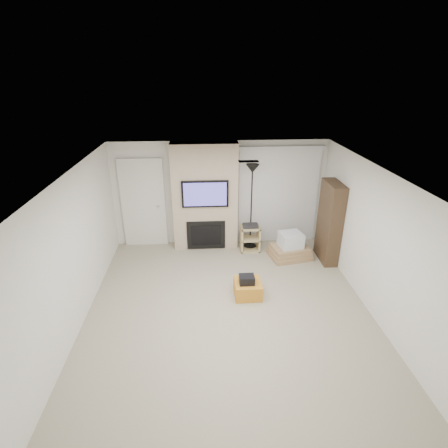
{
  "coord_description": "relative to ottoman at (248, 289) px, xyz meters",
  "views": [
    {
      "loc": [
        -0.42,
        -5.1,
        3.95
      ],
      "look_at": [
        0.0,
        1.2,
        1.15
      ],
      "focal_mm": 28.0,
      "sensor_mm": 36.0,
      "label": 1
    }
  ],
  "objects": [
    {
      "name": "wall_right",
      "position": [
        2.1,
        -0.4,
        1.1
      ],
      "size": [
        0.0,
        5.5,
        2.5
      ],
      "primitive_type": "cube",
      "rotation": [
        1.57,
        0.0,
        1.57
      ],
      "color": "silver",
      "rests_on": "ground"
    },
    {
      "name": "av_stand",
      "position": [
        0.28,
        1.83,
        0.2
      ],
      "size": [
        0.45,
        0.38,
        0.66
      ],
      "color": "tan",
      "rests_on": "floor"
    },
    {
      "name": "wall_back",
      "position": [
        -0.4,
        2.35,
        1.1
      ],
      "size": [
        5.0,
        0.0,
        2.5
      ],
      "primitive_type": "cube",
      "rotation": [
        1.57,
        0.0,
        0.0
      ],
      "color": "silver",
      "rests_on": "ground"
    },
    {
      "name": "bookshelf",
      "position": [
        1.94,
        1.29,
        0.75
      ],
      "size": [
        0.3,
        0.8,
        1.8
      ],
      "color": "#362719",
      "rests_on": "floor"
    },
    {
      "name": "black_bag",
      "position": [
        -0.03,
        -0.04,
        0.23
      ],
      "size": [
        0.28,
        0.22,
        0.16
      ],
      "primitive_type": "cube",
      "rotation": [
        0.0,
        0.0,
        0.0
      ],
      "color": "black",
      "rests_on": "ottoman"
    },
    {
      "name": "vertical_blinds",
      "position": [
        1.0,
        2.29,
        1.12
      ],
      "size": [
        1.98,
        0.1,
        2.37
      ],
      "color": "silver",
      "rests_on": "floor"
    },
    {
      "name": "entry_door",
      "position": [
        -2.2,
        2.31,
        0.9
      ],
      "size": [
        1.02,
        0.11,
        2.14
      ],
      "color": "silver",
      "rests_on": "floor"
    },
    {
      "name": "floor_lamp",
      "position": [
        0.31,
        1.98,
        1.46
      ],
      "size": [
        0.3,
        0.3,
        2.04
      ],
      "color": "black",
      "rests_on": "floor"
    },
    {
      "name": "box_stack",
      "position": [
        1.15,
        1.43,
        0.08
      ],
      "size": [
        1.01,
        0.83,
        0.6
      ],
      "color": "#A48156",
      "rests_on": "floor"
    },
    {
      "name": "ottoman",
      "position": [
        0.0,
        0.0,
        0.0
      ],
      "size": [
        0.5,
        0.5,
        0.3
      ],
      "primitive_type": "cube",
      "rotation": [
        0.0,
        0.0,
        0.0
      ],
      "color": "orange",
      "rests_on": "floor"
    },
    {
      "name": "hvac_vent",
      "position": [
        0.0,
        0.4,
        2.35
      ],
      "size": [
        0.35,
        0.18,
        0.01
      ],
      "primitive_type": "cube",
      "color": "silver",
      "rests_on": "ceiling"
    },
    {
      "name": "floor",
      "position": [
        -0.4,
        -0.4,
        -0.15
      ],
      "size": [
        5.0,
        5.5,
        0.0
      ],
      "primitive_type": "cube",
      "color": "tan",
      "rests_on": "ground"
    },
    {
      "name": "ceiling",
      "position": [
        -0.4,
        -0.4,
        2.35
      ],
      "size": [
        5.0,
        5.5,
        0.0
      ],
      "primitive_type": "cube",
      "color": "white",
      "rests_on": "wall_back"
    },
    {
      "name": "fireplace_wall",
      "position": [
        -0.75,
        2.14,
        1.09
      ],
      "size": [
        1.5,
        0.47,
        2.5
      ],
      "color": "tan",
      "rests_on": "floor"
    },
    {
      "name": "wall_left",
      "position": [
        -2.9,
        -0.4,
        1.1
      ],
      "size": [
        0.0,
        5.5,
        2.5
      ],
      "primitive_type": "cube",
      "rotation": [
        1.57,
        0.0,
        1.57
      ],
      "color": "silver",
      "rests_on": "ground"
    },
    {
      "name": "wall_front",
      "position": [
        -0.4,
        -3.15,
        1.1
      ],
      "size": [
        5.0,
        0.0,
        2.5
      ],
      "primitive_type": "cube",
      "rotation": [
        1.57,
        0.0,
        0.0
      ],
      "color": "silver",
      "rests_on": "ground"
    }
  ]
}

